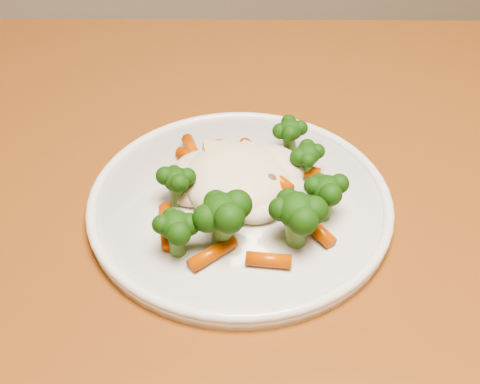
% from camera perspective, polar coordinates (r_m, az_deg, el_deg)
% --- Properties ---
extents(dining_table, '(1.44, 1.11, 0.75)m').
position_cam_1_polar(dining_table, '(0.60, 1.76, -9.91)').
color(dining_table, brown).
rests_on(dining_table, ground).
extents(plate, '(0.28, 0.28, 0.01)m').
position_cam_1_polar(plate, '(0.55, -0.00, -1.10)').
color(plate, white).
rests_on(plate, dining_table).
extents(meal, '(0.18, 0.19, 0.05)m').
position_cam_1_polar(meal, '(0.53, 0.59, 0.59)').
color(meal, beige).
rests_on(meal, plate).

